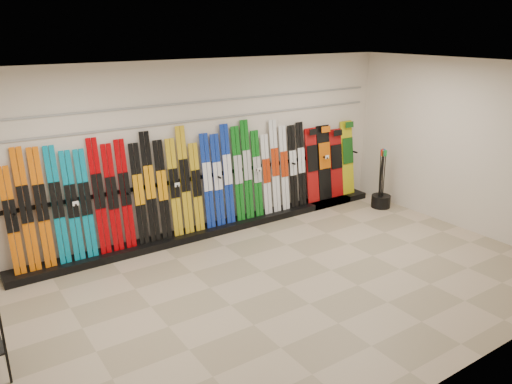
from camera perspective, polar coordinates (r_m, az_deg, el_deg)
floor at (r=7.19m, az=3.25°, el=-10.73°), size 8.00×8.00×0.00m
back_wall at (r=8.64m, az=-6.65°, el=4.91°), size 8.00×0.00×8.00m
right_wall at (r=9.50m, az=23.13°, el=4.77°), size 0.00×5.00×5.00m
ceiling at (r=6.30m, az=3.75°, el=13.83°), size 8.00×8.00×0.00m
ski_rack_base at (r=9.00m, az=-4.39°, el=-4.11°), size 8.00×0.40×0.12m
skis at (r=8.44m, az=-8.87°, el=0.70°), size 5.37×0.24×1.83m
snowboards at (r=10.33m, az=8.51°, el=3.39°), size 1.26×0.24×1.53m
pole_bin at (r=10.43m, az=14.07°, el=-1.02°), size 0.38×0.38×0.25m
ski_poles at (r=10.27m, az=14.14°, el=1.50°), size 0.21×0.21×1.18m
slatwall_rail_0 at (r=8.52m, az=-6.71°, el=8.15°), size 7.60×0.02×0.03m
slatwall_rail_1 at (r=8.47m, az=-6.79°, el=10.15°), size 7.60×0.02×0.03m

